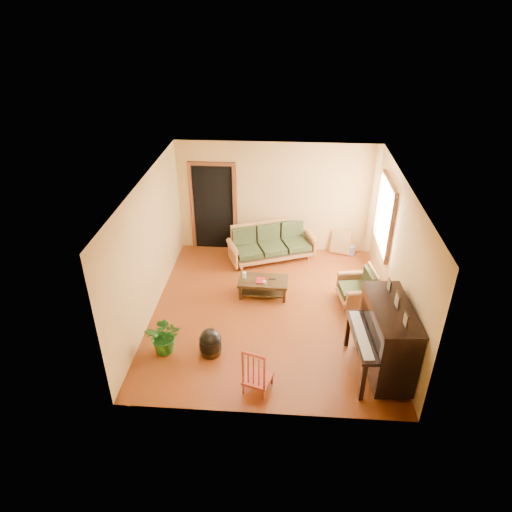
# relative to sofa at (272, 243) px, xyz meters

# --- Properties ---
(floor) EXTENTS (5.00, 5.00, 0.00)m
(floor) POSITION_rel_sofa_xyz_m (0.06, -1.99, -0.41)
(floor) COLOR #59230B
(floor) RESTS_ON ground
(doorway) EXTENTS (1.08, 0.16, 2.05)m
(doorway) POSITION_rel_sofa_xyz_m (-1.39, 0.49, 0.61)
(doorway) COLOR black
(doorway) RESTS_ON floor
(window) EXTENTS (0.12, 1.36, 1.46)m
(window) POSITION_rel_sofa_xyz_m (2.27, -0.69, 1.09)
(window) COLOR white
(window) RESTS_ON right_wall
(sofa) EXTENTS (2.09, 1.46, 0.83)m
(sofa) POSITION_rel_sofa_xyz_m (0.00, 0.00, 0.00)
(sofa) COLOR #A4673C
(sofa) RESTS_ON floor
(coffee_table) EXTENTS (1.00, 0.57, 0.36)m
(coffee_table) POSITION_rel_sofa_xyz_m (-0.11, -1.45, -0.23)
(coffee_table) COLOR black
(coffee_table) RESTS_ON floor
(armchair) EXTENTS (0.83, 0.86, 0.76)m
(armchair) POSITION_rel_sofa_xyz_m (1.72, -1.59, -0.04)
(armchair) COLOR #A4673C
(armchair) RESTS_ON floor
(piano) EXTENTS (0.96, 1.50, 1.27)m
(piano) POSITION_rel_sofa_xyz_m (1.95, -3.46, 0.22)
(piano) COLOR black
(piano) RESTS_ON floor
(footstool) EXTENTS (0.45, 0.45, 0.36)m
(footstool) POSITION_rel_sofa_xyz_m (-0.90, -3.25, -0.23)
(footstool) COLOR black
(footstool) RESTS_ON floor
(red_chair) EXTENTS (0.52, 0.54, 0.86)m
(red_chair) POSITION_rel_sofa_xyz_m (-0.05, -4.01, 0.02)
(red_chair) COLOR maroon
(red_chair) RESTS_ON floor
(leaning_frame) EXTENTS (0.47, 0.23, 0.61)m
(leaning_frame) POSITION_rel_sofa_xyz_m (1.60, 0.38, -0.11)
(leaning_frame) COLOR gold
(leaning_frame) RESTS_ON floor
(ceramic_crock) EXTENTS (0.23, 0.23, 0.22)m
(ceramic_crock) POSITION_rel_sofa_xyz_m (1.85, 0.35, -0.30)
(ceramic_crock) COLOR #364FA4
(ceramic_crock) RESTS_ON floor
(potted_plant) EXTENTS (0.64, 0.56, 0.68)m
(potted_plant) POSITION_rel_sofa_xyz_m (-1.67, -3.26, -0.07)
(potted_plant) COLOR #1B5819
(potted_plant) RESTS_ON floor
(book) EXTENTS (0.18, 0.24, 0.02)m
(book) POSITION_rel_sofa_xyz_m (-0.25, -1.50, -0.04)
(book) COLOR maroon
(book) RESTS_ON coffee_table
(candle) EXTENTS (0.10, 0.10, 0.13)m
(candle) POSITION_rel_sofa_xyz_m (-0.50, -1.40, 0.01)
(candle) COLOR silver
(candle) RESTS_ON coffee_table
(glass_jar) EXTENTS (0.09, 0.09, 0.05)m
(glass_jar) POSITION_rel_sofa_xyz_m (-0.08, -1.59, -0.03)
(glass_jar) COLOR silver
(glass_jar) RESTS_ON coffee_table
(remote) EXTENTS (0.15, 0.04, 0.01)m
(remote) POSITION_rel_sofa_xyz_m (0.07, -1.42, -0.05)
(remote) COLOR black
(remote) RESTS_ON coffee_table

